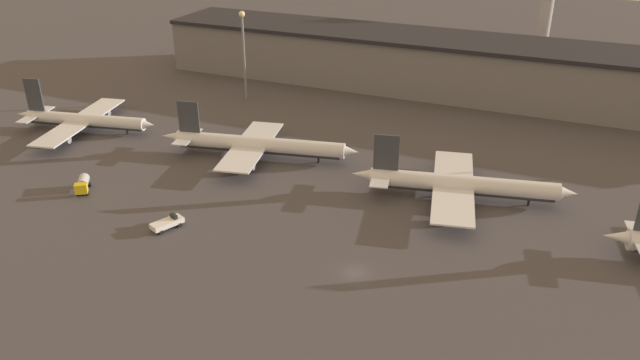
% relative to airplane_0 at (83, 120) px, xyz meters
% --- Properties ---
extents(ground, '(600.00, 600.00, 0.00)m').
position_rel_airplane_0_xyz_m(ground, '(89.14, -33.18, -2.99)').
color(ground, '#423F44').
extents(terminal_building, '(201.86, 25.97, 17.16)m').
position_rel_airplane_0_xyz_m(terminal_building, '(89.14, 70.35, 5.64)').
color(terminal_building, slate).
rests_on(terminal_building, ground).
extents(airplane_0, '(39.42, 36.78, 13.58)m').
position_rel_airplane_0_xyz_m(airplane_0, '(0.00, 0.00, 0.00)').
color(airplane_0, silver).
rests_on(airplane_0, ground).
extents(airplane_1, '(48.40, 31.57, 13.13)m').
position_rel_airplane_0_xyz_m(airplane_1, '(50.65, 2.77, 0.34)').
color(airplane_1, silver).
rests_on(airplane_1, ground).
extents(airplane_2, '(45.93, 35.38, 13.31)m').
position_rel_airplane_0_xyz_m(airplane_2, '(99.78, 0.72, 0.39)').
color(airplane_2, silver).
rests_on(airplane_2, ground).
extents(service_vehicle_0, '(4.86, 6.80, 2.52)m').
position_rel_airplane_0_xyz_m(service_vehicle_0, '(50.69, -33.56, -1.81)').
color(service_vehicle_0, white).
rests_on(service_vehicle_0, ground).
extents(service_vehicle_2, '(5.42, 6.38, 2.94)m').
position_rel_airplane_0_xyz_m(service_vehicle_2, '(24.58, -27.70, -1.27)').
color(service_vehicle_2, gold).
rests_on(service_vehicle_2, ground).
extents(lamp_post_0, '(1.80, 1.80, 26.37)m').
position_rel_airplane_0_xyz_m(lamp_post_0, '(26.60, 39.96, 13.66)').
color(lamp_post_0, slate).
rests_on(lamp_post_0, ground).
extents(control_tower, '(9.00, 9.00, 37.60)m').
position_rel_airplane_0_xyz_m(control_tower, '(103.77, 119.53, 19.03)').
color(control_tower, '#99999E').
rests_on(control_tower, ground).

